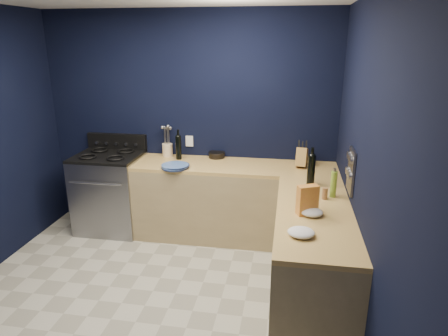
% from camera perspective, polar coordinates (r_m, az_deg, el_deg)
% --- Properties ---
extents(floor, '(3.50, 3.50, 0.02)m').
position_cam_1_polar(floor, '(3.81, -11.32, -18.96)').
color(floor, '#B1AD9C').
rests_on(floor, ground).
extents(wall_back, '(3.50, 0.02, 2.60)m').
position_cam_1_polar(wall_back, '(4.83, -4.99, 6.48)').
color(wall_back, black).
rests_on(wall_back, ground).
extents(wall_right, '(0.02, 3.50, 2.60)m').
position_cam_1_polar(wall_right, '(3.03, 19.84, -1.52)').
color(wall_right, black).
rests_on(wall_right, ground).
extents(cab_back, '(2.30, 0.63, 0.86)m').
position_cam_1_polar(cab_back, '(4.67, 1.49, -5.07)').
color(cab_back, tan).
rests_on(cab_back, floor).
extents(top_back, '(2.30, 0.63, 0.04)m').
position_cam_1_polar(top_back, '(4.51, 1.54, 0.20)').
color(top_back, olive).
rests_on(top_back, cab_back).
extents(cab_right, '(0.63, 1.67, 0.86)m').
position_cam_1_polar(cab_right, '(3.61, 12.39, -12.88)').
color(cab_right, tan).
rests_on(cab_right, floor).
extents(top_right, '(0.63, 1.67, 0.04)m').
position_cam_1_polar(top_right, '(3.41, 12.89, -6.35)').
color(top_right, olive).
rests_on(top_right, cab_right).
extents(gas_range, '(0.76, 0.66, 0.92)m').
position_cam_1_polar(gas_range, '(5.07, -15.96, -3.52)').
color(gas_range, gray).
rests_on(gas_range, floor).
extents(oven_door, '(0.59, 0.02, 0.42)m').
position_cam_1_polar(oven_door, '(4.81, -17.51, -4.96)').
color(oven_door, black).
rests_on(oven_door, gas_range).
extents(cooktop, '(0.76, 0.66, 0.03)m').
position_cam_1_polar(cooktop, '(4.92, -16.43, 1.64)').
color(cooktop, black).
rests_on(cooktop, gas_range).
extents(backguard, '(0.76, 0.06, 0.20)m').
position_cam_1_polar(backguard, '(5.16, -15.11, 3.69)').
color(backguard, black).
rests_on(backguard, gas_range).
extents(spice_panel, '(0.02, 0.28, 0.38)m').
position_cam_1_polar(spice_panel, '(3.58, 17.81, -0.41)').
color(spice_panel, gray).
rests_on(spice_panel, wall_right).
extents(wall_outlet, '(0.09, 0.02, 0.13)m').
position_cam_1_polar(wall_outlet, '(4.86, -4.99, 3.88)').
color(wall_outlet, white).
rests_on(wall_outlet, wall_back).
extents(plate_stack, '(0.38, 0.38, 0.04)m').
position_cam_1_polar(plate_stack, '(4.43, -7.06, 0.25)').
color(plate_stack, teal).
rests_on(plate_stack, top_back).
extents(ramekin, '(0.11, 0.11, 0.03)m').
position_cam_1_polar(ramekin, '(4.93, -8.11, 2.00)').
color(ramekin, white).
rests_on(ramekin, top_back).
extents(utensil_crock, '(0.16, 0.16, 0.16)m').
position_cam_1_polar(utensil_crock, '(4.88, -8.13, 2.59)').
color(utensil_crock, '#F2E1C4').
rests_on(utensil_crock, top_back).
extents(wine_bottle_back, '(0.07, 0.07, 0.28)m').
position_cam_1_polar(wine_bottle_back, '(4.72, -6.55, 2.90)').
color(wine_bottle_back, black).
rests_on(wine_bottle_back, top_back).
extents(lemon_basket, '(0.23, 0.23, 0.07)m').
position_cam_1_polar(lemon_basket, '(4.77, -1.05, 1.91)').
color(lemon_basket, black).
rests_on(lemon_basket, top_back).
extents(knife_block, '(0.15, 0.26, 0.26)m').
position_cam_1_polar(knife_block, '(4.51, 11.12, 1.51)').
color(knife_block, olive).
rests_on(knife_block, top_back).
extents(wine_bottle_right, '(0.10, 0.10, 0.30)m').
position_cam_1_polar(wine_bottle_right, '(3.92, 12.42, -0.37)').
color(wine_bottle_right, black).
rests_on(wine_bottle_right, top_right).
extents(oil_bottle, '(0.07, 0.07, 0.24)m').
position_cam_1_polar(oil_bottle, '(3.69, 15.47, -2.27)').
color(oil_bottle, olive).
rests_on(oil_bottle, top_right).
extents(spice_jar_near, '(0.06, 0.06, 0.11)m').
position_cam_1_polar(spice_jar_near, '(3.64, 14.29, -3.57)').
color(spice_jar_near, olive).
rests_on(spice_jar_near, top_right).
extents(spice_jar_far, '(0.06, 0.06, 0.09)m').
position_cam_1_polar(spice_jar_far, '(3.60, 11.82, -3.77)').
color(spice_jar_far, olive).
rests_on(spice_jar_far, top_right).
extents(crouton_bag, '(0.18, 0.14, 0.25)m').
position_cam_1_polar(crouton_bag, '(3.28, 11.90, -4.52)').
color(crouton_bag, '#CB303E').
rests_on(crouton_bag, top_right).
extents(towel_front, '(0.22, 0.20, 0.06)m').
position_cam_1_polar(towel_front, '(3.29, 12.51, -6.22)').
color(towel_front, white).
rests_on(towel_front, top_right).
extents(towel_end, '(0.20, 0.18, 0.06)m').
position_cam_1_polar(towel_end, '(2.95, 11.04, -9.07)').
color(towel_end, white).
rests_on(towel_end, top_right).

